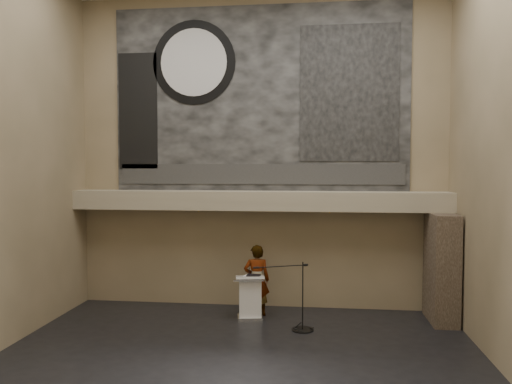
# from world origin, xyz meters

# --- Properties ---
(floor) EXTENTS (10.00, 10.00, 0.00)m
(floor) POSITION_xyz_m (0.00, 0.00, 0.00)
(floor) COLOR black
(floor) RESTS_ON ground
(wall_back) EXTENTS (10.00, 0.02, 8.50)m
(wall_back) POSITION_xyz_m (0.00, 4.00, 4.25)
(wall_back) COLOR #796A4C
(wall_back) RESTS_ON floor
(wall_front) EXTENTS (10.00, 0.02, 8.50)m
(wall_front) POSITION_xyz_m (0.00, -4.00, 4.25)
(wall_front) COLOR #796A4C
(wall_front) RESTS_ON floor
(wall_right) EXTENTS (0.02, 8.00, 8.50)m
(wall_right) POSITION_xyz_m (5.00, 0.00, 4.25)
(wall_right) COLOR #796A4C
(wall_right) RESTS_ON floor
(soffit) EXTENTS (10.00, 0.80, 0.50)m
(soffit) POSITION_xyz_m (0.00, 3.60, 2.95)
(soffit) COLOR #9D937A
(soffit) RESTS_ON wall_back
(sprinkler_left) EXTENTS (0.04, 0.04, 0.06)m
(sprinkler_left) POSITION_xyz_m (-1.60, 3.55, 2.67)
(sprinkler_left) COLOR #B2893D
(sprinkler_left) RESTS_ON soffit
(sprinkler_right) EXTENTS (0.04, 0.04, 0.06)m
(sprinkler_right) POSITION_xyz_m (1.90, 3.55, 2.67)
(sprinkler_right) COLOR #B2893D
(sprinkler_right) RESTS_ON soffit
(banner) EXTENTS (8.00, 0.05, 5.00)m
(banner) POSITION_xyz_m (0.00, 3.97, 5.70)
(banner) COLOR black
(banner) RESTS_ON wall_back
(banner_text_strip) EXTENTS (7.76, 0.02, 0.55)m
(banner_text_strip) POSITION_xyz_m (0.00, 3.93, 3.65)
(banner_text_strip) COLOR #2A2A2A
(banner_text_strip) RESTS_ON banner
(banner_clock_rim) EXTENTS (2.30, 0.02, 2.30)m
(banner_clock_rim) POSITION_xyz_m (-1.80, 3.93, 6.70)
(banner_clock_rim) COLOR black
(banner_clock_rim) RESTS_ON banner
(banner_clock_face) EXTENTS (1.84, 0.02, 1.84)m
(banner_clock_face) POSITION_xyz_m (-1.80, 3.91, 6.70)
(banner_clock_face) COLOR silver
(banner_clock_face) RESTS_ON banner
(banner_building_print) EXTENTS (2.60, 0.02, 3.60)m
(banner_building_print) POSITION_xyz_m (2.40, 3.93, 5.80)
(banner_building_print) COLOR black
(banner_building_print) RESTS_ON banner
(banner_brick_print) EXTENTS (1.10, 0.02, 3.20)m
(banner_brick_print) POSITION_xyz_m (-3.40, 3.93, 5.40)
(banner_brick_print) COLOR black
(banner_brick_print) RESTS_ON banner
(stone_pier) EXTENTS (0.60, 1.40, 2.70)m
(stone_pier) POSITION_xyz_m (4.65, 3.15, 1.35)
(stone_pier) COLOR #3D3025
(stone_pier) RESTS_ON floor
(lectern) EXTENTS (0.79, 0.62, 1.13)m
(lectern) POSITION_xyz_m (-0.10, 2.77, 0.55)
(lectern) COLOR silver
(lectern) RESTS_ON floor
(binder) EXTENTS (0.35, 0.28, 0.04)m
(binder) POSITION_xyz_m (-0.01, 2.75, 1.12)
(binder) COLOR black
(binder) RESTS_ON lectern
(papers) EXTENTS (0.25, 0.31, 0.00)m
(papers) POSITION_xyz_m (-0.16, 2.76, 1.10)
(papers) COLOR white
(papers) RESTS_ON lectern
(speaker_person) EXTENTS (0.72, 0.51, 1.84)m
(speaker_person) POSITION_xyz_m (0.03, 3.12, 0.92)
(speaker_person) COLOR silver
(speaker_person) RESTS_ON floor
(mic_stand) EXTENTS (1.38, 0.71, 1.63)m
(mic_stand) POSITION_xyz_m (1.20, 2.04, 0.25)
(mic_stand) COLOR black
(mic_stand) RESTS_ON floor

